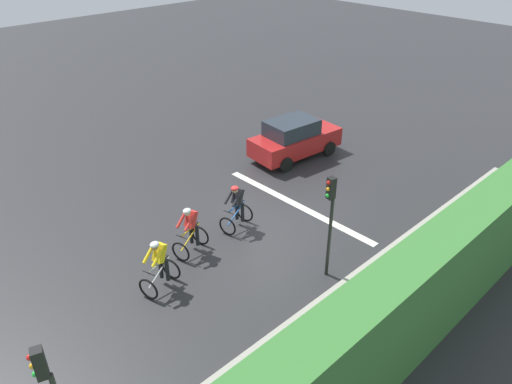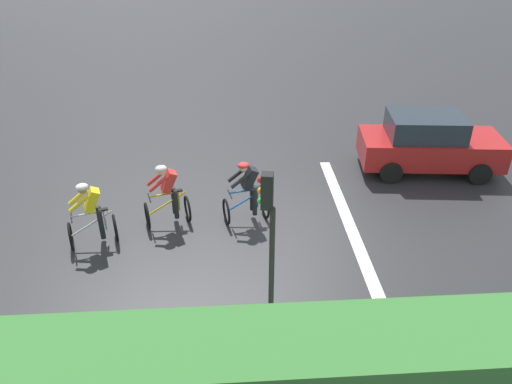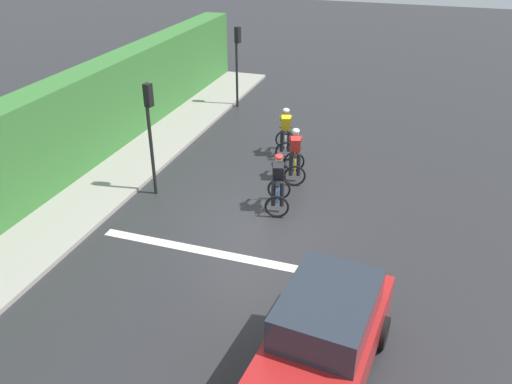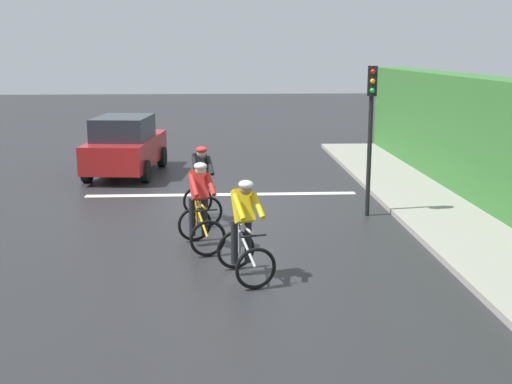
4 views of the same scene
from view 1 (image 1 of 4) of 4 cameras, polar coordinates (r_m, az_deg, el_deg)
name	(u,v)px [view 1 (image 1 of 4)]	position (r m, az deg, el deg)	size (l,w,h in m)	color
ground_plane	(268,220)	(17.35, 1.44, -3.30)	(80.00, 80.00, 0.00)	#28282B
sidewalk_kerb	(356,327)	(13.54, 11.60, -15.18)	(2.80, 23.27, 0.12)	#9E998E
stone_wall_low	(387,341)	(13.10, 14.99, -16.40)	(0.44, 23.27, 0.53)	gray
hedge_wall	(405,310)	(12.15, 16.98, -12.96)	(1.10, 23.27, 3.02)	#387533
road_marking_stop_line	(297,205)	(18.28, 4.76, -1.49)	(7.00, 0.30, 0.01)	silver
cyclist_lead	(159,266)	(14.28, -11.18, -8.40)	(0.96, 1.23, 1.66)	black
cyclist_second	(191,231)	(15.53, -7.63, -4.52)	(0.95, 1.22, 1.66)	black
cyclist_mid	(237,208)	(16.56, -2.25, -1.82)	(0.90, 1.20, 1.66)	black
car_red	(294,139)	(21.51, 4.49, 6.23)	(2.19, 4.25, 1.76)	#B21E1E
traffic_light_near_crossing	(330,212)	(13.79, 8.62, -2.37)	(0.23, 0.31, 3.34)	black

